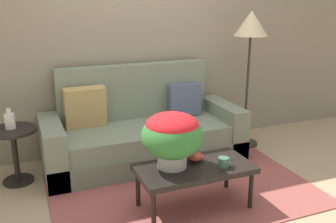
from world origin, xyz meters
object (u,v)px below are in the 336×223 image
(potted_plant, at_px, (172,135))
(snack_bowl, at_px, (195,157))
(coffee_mug, at_px, (224,162))
(couch, at_px, (142,133))
(table_vase, at_px, (10,121))
(coffee_table, at_px, (194,170))
(side_table, at_px, (14,146))
(floor_lamp, at_px, (251,34))

(potted_plant, bearing_deg, snack_bowl, 8.43)
(coffee_mug, distance_m, snack_bowl, 0.27)
(couch, height_order, table_vase, couch)
(coffee_table, distance_m, snack_bowl, 0.14)
(coffee_table, relative_size, table_vase, 4.99)
(snack_bowl, bearing_deg, couch, 97.89)
(table_vase, bearing_deg, coffee_table, -37.75)
(side_table, bearing_deg, table_vase, 123.32)
(floor_lamp, relative_size, snack_bowl, 11.05)
(side_table, xyz_separation_m, table_vase, (-0.01, 0.02, 0.26))
(couch, height_order, snack_bowl, couch)
(coffee_table, height_order, potted_plant, potted_plant)
(floor_lamp, bearing_deg, table_vase, 179.83)
(side_table, height_order, table_vase, table_vase)
(couch, bearing_deg, coffee_table, -85.39)
(side_table, distance_m, table_vase, 0.26)
(couch, xyz_separation_m, coffee_mug, (0.32, -1.27, 0.13))
(coffee_table, bearing_deg, side_table, 142.47)
(potted_plant, bearing_deg, coffee_table, -18.30)
(coffee_mug, relative_size, table_vase, 0.66)
(side_table, xyz_separation_m, coffee_mug, (1.66, -1.21, 0.05))
(snack_bowl, bearing_deg, coffee_table, -119.12)
(side_table, xyz_separation_m, potted_plant, (1.25, -1.04, 0.30))
(couch, relative_size, snack_bowl, 14.70)
(coffee_table, xyz_separation_m, table_vase, (-1.45, 1.12, 0.29))
(couch, relative_size, coffee_mug, 16.39)
(table_vase, bearing_deg, couch, 1.74)
(side_table, bearing_deg, snack_bowl, -34.03)
(snack_bowl, bearing_deg, potted_plant, -171.57)
(table_vase, bearing_deg, floor_lamp, -0.17)
(potted_plant, height_order, table_vase, potted_plant)
(coffee_mug, bearing_deg, coffee_table, 153.60)
(table_vase, bearing_deg, snack_bowl, -34.30)
(snack_bowl, height_order, table_vase, table_vase)
(coffee_mug, bearing_deg, potted_plant, 157.17)
(coffee_table, relative_size, coffee_mug, 7.51)
(coffee_table, height_order, snack_bowl, snack_bowl)
(coffee_table, xyz_separation_m, side_table, (-1.44, 1.10, 0.03))
(coffee_table, bearing_deg, floor_lamp, 41.93)
(snack_bowl, bearing_deg, table_vase, 145.70)
(floor_lamp, relative_size, coffee_mug, 12.32)
(side_table, xyz_separation_m, floor_lamp, (2.68, 0.01, 0.99))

